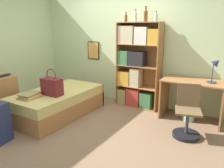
% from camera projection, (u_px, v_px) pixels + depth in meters
% --- Properties ---
extents(ground_plane, '(14.00, 14.00, 0.00)m').
position_uv_depth(ground_plane, '(85.00, 122.00, 4.05)').
color(ground_plane, '#84664C').
extents(wall_back, '(10.00, 0.09, 2.60)m').
position_uv_depth(wall_back, '(124.00, 45.00, 4.94)').
color(wall_back, beige).
rests_on(wall_back, ground_plane).
extents(wall_left, '(0.06, 10.00, 2.60)m').
position_uv_depth(wall_left, '(3.00, 46.00, 4.86)').
color(wall_left, beige).
rests_on(wall_left, ground_plane).
extents(bed, '(1.01, 1.81, 0.49)m').
position_uv_depth(bed, '(58.00, 103.00, 4.35)').
color(bed, '#A36B3D').
rests_on(bed, ground_plane).
extents(handbag, '(0.38, 0.21, 0.49)m').
position_uv_depth(handbag, '(52.00, 86.00, 3.98)').
color(handbag, maroon).
rests_on(handbag, bed).
extents(book_stack_on_bed, '(0.33, 0.40, 0.08)m').
position_uv_depth(book_stack_on_bed, '(30.00, 96.00, 3.85)').
color(book_stack_on_bed, '#99894C').
rests_on(book_stack_on_bed, bed).
extents(bookcase, '(0.93, 0.33, 1.80)m').
position_uv_depth(bookcase, '(136.00, 67.00, 4.66)').
color(bookcase, '#A36B3D').
rests_on(bookcase, ground_plane).
extents(bottle_green, '(0.06, 0.06, 0.21)m').
position_uv_depth(bottle_green, '(126.00, 18.00, 4.56)').
color(bottle_green, brown).
rests_on(bottle_green, bookcase).
extents(bottle_brown, '(0.07, 0.07, 0.25)m').
position_uv_depth(bottle_brown, '(136.00, 17.00, 4.40)').
color(bottle_brown, '#B7BCC1').
rests_on(bottle_brown, bookcase).
extents(bottle_clear, '(0.08, 0.08, 0.30)m').
position_uv_depth(bottle_clear, '(146.00, 16.00, 4.31)').
color(bottle_clear, brown).
rests_on(bottle_clear, bookcase).
extents(bottle_blue, '(0.07, 0.07, 0.20)m').
position_uv_depth(bottle_blue, '(156.00, 18.00, 4.22)').
color(bottle_blue, '#B7BCC1').
rests_on(bottle_blue, bookcase).
extents(desk, '(1.09, 0.61, 0.76)m').
position_uv_depth(desk, '(192.00, 93.00, 4.02)').
color(desk, '#A36B3D').
rests_on(desk, ground_plane).
extents(desk_lamp, '(0.21, 0.16, 0.45)m').
position_uv_depth(desk_lamp, '(216.00, 66.00, 3.70)').
color(desk_lamp, navy).
rests_on(desk_lamp, desk).
extents(desk_chair, '(0.48, 0.48, 0.84)m').
position_uv_depth(desk_chair, '(187.00, 120.00, 3.47)').
color(desk_chair, black).
rests_on(desk_chair, ground_plane).
extents(waste_bin, '(0.21, 0.21, 0.24)m').
position_uv_depth(waste_bin, '(189.00, 114.00, 4.08)').
color(waste_bin, '#99C1B2').
rests_on(waste_bin, ground_plane).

